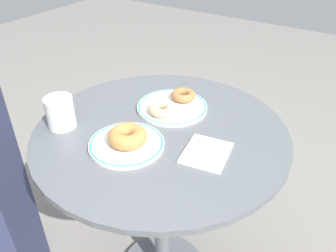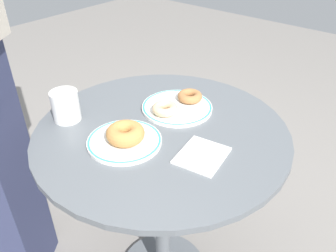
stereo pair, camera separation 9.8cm
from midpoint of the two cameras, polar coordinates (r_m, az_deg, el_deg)
cafe_table at (r=1.12m, az=-3.62°, el=-8.53°), size 0.75×0.75×0.71m
plate_left at (r=0.95m, az=-9.89°, el=-3.06°), size 0.21×0.21×0.01m
plate_right at (r=1.10m, az=-1.86°, el=3.16°), size 0.23×0.23×0.01m
donut_old_fashioned at (r=0.93m, az=-9.78°, el=-1.80°), size 0.15×0.15×0.04m
donut_cinnamon at (r=1.13m, az=0.10°, el=5.09°), size 0.09×0.09×0.03m
donut_glazed at (r=1.05m, az=-3.77°, el=2.77°), size 0.11×0.11×0.03m
paper_napkin at (r=0.91m, az=3.37°, el=-4.59°), size 0.15×0.14×0.01m
coffee_mug at (r=1.06m, az=-20.15°, el=2.20°), size 0.09×0.12×0.09m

